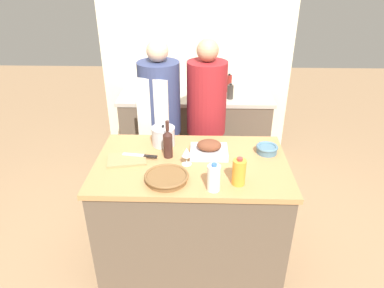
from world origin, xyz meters
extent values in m
plane|color=#9E7A56|center=(0.00, 0.00, 0.00)|extent=(12.00, 12.00, 0.00)
cube|color=brown|center=(0.00, 0.00, 0.44)|extent=(1.38, 0.85, 0.88)
cube|color=#B27F4C|center=(0.00, 0.00, 0.90)|extent=(1.42, 0.87, 0.04)
cube|color=brown|center=(0.00, 1.47, 0.44)|extent=(1.65, 0.58, 0.88)
cube|color=#ADA393|center=(0.00, 1.47, 0.90)|extent=(1.70, 0.60, 0.04)
cube|color=beige|center=(0.00, 1.82, 1.27)|extent=(2.20, 0.10, 2.55)
cube|color=#BCBCC1|center=(0.13, 0.11, 0.95)|extent=(0.28, 0.24, 0.04)
ellipsoid|color=brown|center=(0.13, 0.11, 1.00)|extent=(0.19, 0.14, 0.08)
cylinder|color=brown|center=(-0.16, -0.25, 0.94)|extent=(0.28, 0.28, 0.04)
torus|color=brown|center=(-0.16, -0.25, 0.96)|extent=(0.30, 0.30, 0.02)
cube|color=#AD7F51|center=(-0.48, 0.01, 0.93)|extent=(0.31, 0.25, 0.02)
cylinder|color=#B7B7BC|center=(-0.23, 0.27, 0.99)|extent=(0.18, 0.18, 0.14)
cylinder|color=#B7B7BC|center=(-0.23, 0.27, 1.07)|extent=(0.19, 0.19, 0.01)
sphere|color=black|center=(-0.23, 0.27, 1.09)|extent=(0.02, 0.02, 0.02)
cylinder|color=slate|center=(0.58, 0.15, 0.95)|extent=(0.15, 0.15, 0.05)
torus|color=slate|center=(0.58, 0.15, 0.98)|extent=(0.17, 0.17, 0.02)
cylinder|color=orange|center=(0.32, -0.27, 1.01)|extent=(0.09, 0.09, 0.18)
cylinder|color=red|center=(0.32, -0.27, 1.11)|extent=(0.04, 0.04, 0.02)
cylinder|color=white|center=(0.15, -0.34, 1.01)|extent=(0.08, 0.08, 0.18)
cylinder|color=#3360B2|center=(0.15, -0.34, 1.11)|extent=(0.04, 0.04, 0.02)
cylinder|color=#381E19|center=(-0.18, 0.07, 1.02)|extent=(0.07, 0.07, 0.18)
cone|color=#381E19|center=(-0.18, 0.07, 1.12)|extent=(0.07, 0.07, 0.04)
cylinder|color=#381E19|center=(-0.18, 0.07, 1.18)|extent=(0.03, 0.03, 0.08)
cylinder|color=silver|center=(-0.03, -0.03, 0.93)|extent=(0.07, 0.07, 0.00)
cylinder|color=silver|center=(-0.03, -0.03, 0.96)|extent=(0.01, 0.01, 0.07)
cone|color=silver|center=(-0.03, -0.03, 1.03)|extent=(0.07, 0.07, 0.07)
cube|color=#B7B7BC|center=(-0.44, 0.06, 0.94)|extent=(0.17, 0.06, 0.01)
cube|color=black|center=(-0.31, 0.04, 0.94)|extent=(0.10, 0.04, 0.01)
cube|color=silver|center=(-0.49, 1.53, 0.94)|extent=(0.18, 0.14, 0.05)
cylinder|color=#B7B7BC|center=(-0.51, 1.53, 1.01)|extent=(0.13, 0.13, 0.09)
cube|color=silver|center=(-0.43, 1.53, 1.05)|extent=(0.05, 0.08, 0.15)
cube|color=silver|center=(-0.49, 1.53, 1.16)|extent=(0.17, 0.08, 0.08)
cylinder|color=#332D28|center=(0.06, 1.63, 1.00)|extent=(0.07, 0.07, 0.16)
cylinder|color=black|center=(0.06, 1.63, 1.09)|extent=(0.03, 0.03, 0.02)
cylinder|color=#332D28|center=(0.38, 1.35, 1.00)|extent=(0.07, 0.07, 0.15)
cylinder|color=black|center=(0.38, 1.35, 1.08)|extent=(0.03, 0.03, 0.02)
cylinder|color=maroon|center=(0.38, 1.58, 1.02)|extent=(0.06, 0.06, 0.19)
cylinder|color=black|center=(0.38, 1.58, 1.12)|extent=(0.03, 0.03, 0.02)
cube|color=beige|center=(-0.32, 0.78, 0.40)|extent=(0.34, 0.28, 0.80)
cylinder|color=navy|center=(-0.32, 0.78, 1.13)|extent=(0.38, 0.38, 0.66)
sphere|color=#DBAD89|center=(-0.32, 0.78, 1.56)|extent=(0.19, 0.19, 0.19)
cube|color=silver|center=(-0.36, 0.61, 0.94)|extent=(0.29, 0.09, 0.84)
cube|color=beige|center=(0.11, 0.78, 0.40)|extent=(0.30, 0.22, 0.80)
cylinder|color=maroon|center=(0.11, 0.78, 1.13)|extent=(0.36, 0.36, 0.67)
sphere|color=tan|center=(0.11, 0.78, 1.56)|extent=(0.19, 0.19, 0.19)
camera|label=1|loc=(0.07, -2.17, 2.22)|focal=32.00mm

